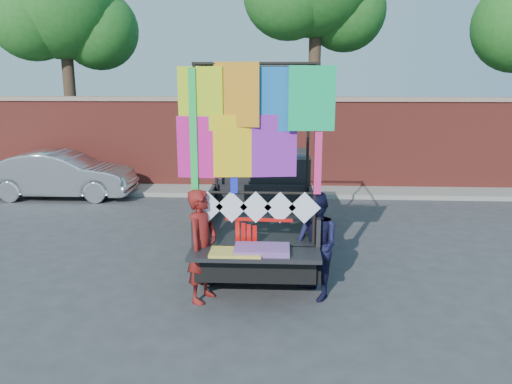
{
  "coord_description": "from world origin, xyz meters",
  "views": [
    {
      "loc": [
        0.03,
        -7.17,
        3.13
      ],
      "look_at": [
        -0.33,
        -0.05,
        1.49
      ],
      "focal_mm": 35.0,
      "sensor_mm": 36.0,
      "label": 1
    }
  ],
  "objects_px": {
    "woman": "(202,246)",
    "man": "(315,246)",
    "pickup_truck": "(263,200)",
    "sedan": "(61,175)"
  },
  "relations": [
    {
      "from": "sedan",
      "to": "man",
      "type": "distance_m",
      "value": 8.63
    },
    {
      "from": "pickup_truck",
      "to": "woman",
      "type": "xyz_separation_m",
      "value": [
        -0.75,
        -2.68,
        -0.03
      ]
    },
    {
      "from": "woman",
      "to": "man",
      "type": "xyz_separation_m",
      "value": [
        1.6,
        0.17,
        -0.03
      ]
    },
    {
      "from": "woman",
      "to": "man",
      "type": "bearing_deg",
      "value": -64.11
    },
    {
      "from": "sedan",
      "to": "man",
      "type": "height_order",
      "value": "man"
    },
    {
      "from": "pickup_truck",
      "to": "man",
      "type": "bearing_deg",
      "value": -71.43
    },
    {
      "from": "pickup_truck",
      "to": "man",
      "type": "distance_m",
      "value": 2.65
    },
    {
      "from": "pickup_truck",
      "to": "sedan",
      "type": "distance_m",
      "value": 6.43
    },
    {
      "from": "woman",
      "to": "man",
      "type": "distance_m",
      "value": 1.61
    },
    {
      "from": "pickup_truck",
      "to": "woman",
      "type": "relative_size",
      "value": 3.25
    }
  ]
}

